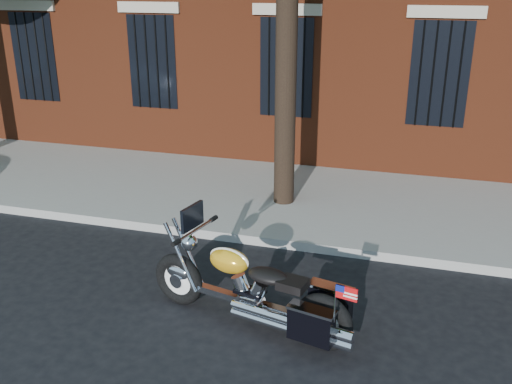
# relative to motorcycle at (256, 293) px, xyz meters

# --- Properties ---
(ground) EXTENTS (120.00, 120.00, 0.00)m
(ground) POSITION_rel_motorcycle_xyz_m (-1.07, 0.85, -0.48)
(ground) COLOR black
(ground) RESTS_ON ground
(curb) EXTENTS (40.00, 0.16, 0.15)m
(curb) POSITION_rel_motorcycle_xyz_m (-1.07, 2.23, -0.40)
(curb) COLOR gray
(curb) RESTS_ON ground
(sidewalk) EXTENTS (40.00, 3.60, 0.15)m
(sidewalk) POSITION_rel_motorcycle_xyz_m (-1.07, 4.11, -0.40)
(sidewalk) COLOR gray
(sidewalk) RESTS_ON ground
(motorcycle) EXTENTS (2.67, 1.19, 1.41)m
(motorcycle) POSITION_rel_motorcycle_xyz_m (0.00, 0.00, 0.00)
(motorcycle) COLOR black
(motorcycle) RESTS_ON ground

